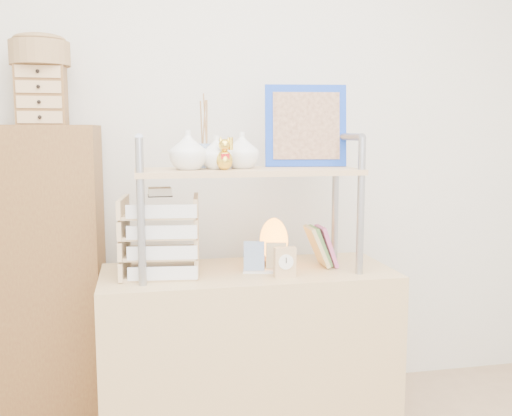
# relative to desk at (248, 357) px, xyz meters

# --- Properties ---
(desk) EXTENTS (1.20, 0.50, 0.75)m
(desk) POSITION_rel_desk_xyz_m (0.00, 0.00, 0.00)
(desk) COLOR tan
(desk) RESTS_ON ground
(cabinet) EXTENTS (0.47, 0.28, 1.35)m
(cabinet) POSITION_rel_desk_xyz_m (-0.83, 0.37, 0.30)
(cabinet) COLOR brown
(cabinet) RESTS_ON ground
(hutch) EXTENTS (0.90, 0.34, 0.77)m
(hutch) POSITION_rel_desk_xyz_m (-0.01, 0.01, 0.82)
(hutch) COLOR #8F929C
(hutch) RESTS_ON desk
(letter_tray) EXTENTS (0.32, 0.30, 0.35)m
(letter_tray) POSITION_rel_desk_xyz_m (-0.35, -0.00, 0.52)
(letter_tray) COLOR tan
(letter_tray) RESTS_ON desk
(salt_lamp) EXTENTS (0.13, 0.13, 0.20)m
(salt_lamp) POSITION_rel_desk_xyz_m (0.13, 0.08, 0.48)
(salt_lamp) COLOR brown
(salt_lamp) RESTS_ON desk
(desk_clock) EXTENTS (0.09, 0.04, 0.12)m
(desk_clock) POSITION_rel_desk_xyz_m (0.12, -0.14, 0.44)
(desk_clock) COLOR tan
(desk_clock) RESTS_ON desk
(postcard_stand) EXTENTS (0.19, 0.09, 0.13)m
(postcard_stand) POSITION_rel_desk_xyz_m (0.06, -0.04, 0.41)
(postcard_stand) COLOR white
(postcard_stand) RESTS_ON desk
(drawer_chest) EXTENTS (0.20, 0.16, 0.25)m
(drawer_chest) POSITION_rel_desk_xyz_m (-0.83, 0.35, 1.10)
(drawer_chest) COLOR brown
(drawer_chest) RESTS_ON cabinet
(woven_basket) EXTENTS (0.25, 0.25, 0.10)m
(woven_basket) POSITION_rel_desk_xyz_m (-0.83, 0.35, 1.28)
(woven_basket) COLOR olive
(woven_basket) RESTS_ON drawer_chest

